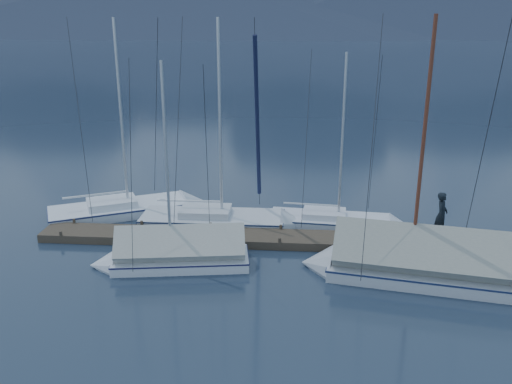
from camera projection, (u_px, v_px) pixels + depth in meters
ground at (252, 263)px, 20.53m from camera, size 1000.00×1000.00×0.00m
dock at (256, 240)px, 22.39m from camera, size 18.00×1.50×0.54m
mooring_posts at (244, 234)px, 22.35m from camera, size 15.12×1.52×0.35m
sailboat_open_left at (139, 208)px, 25.81m from camera, size 7.54×5.08×9.75m
sailboat_open_mid at (234, 222)px, 24.18m from camera, size 7.40×3.18×9.77m
sailboat_open_right at (348, 223)px, 24.07m from camera, size 6.41×2.69×8.30m
sailboat_covered_near at (406, 264)px, 19.33m from camera, size 8.00×3.77×10.02m
sailboat_covered_far at (168, 256)px, 20.24m from camera, size 6.10×2.74×8.29m
person at (441, 215)px, 21.89m from camera, size 0.69×0.81×1.88m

